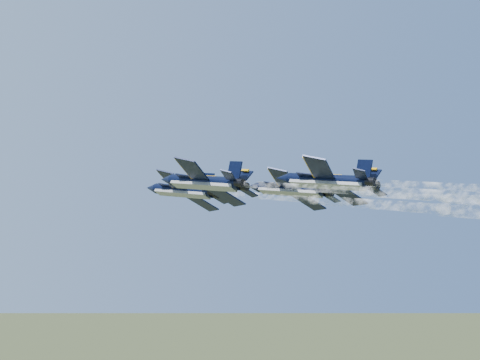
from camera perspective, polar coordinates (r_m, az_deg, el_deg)
jet_lead at (r=115.74m, az=-4.53°, el=-0.84°), size 11.64×17.04×5.97m
jet_left at (r=99.17m, az=-2.89°, el=-0.17°), size 11.64×17.04×5.97m
jet_right at (r=112.35m, az=3.85°, el=-0.72°), size 11.64×17.04×5.97m
jet_slot at (r=97.79m, az=6.70°, el=-0.08°), size 11.64×17.04×5.97m
smoke_trail_lead at (r=89.40m, az=14.54°, el=0.51°), size 13.83×56.77×2.19m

